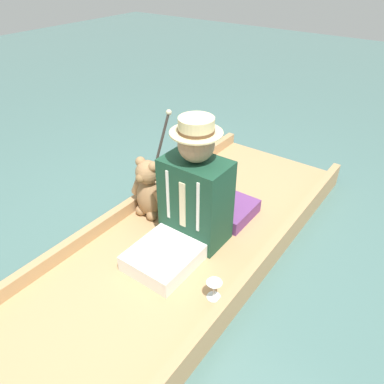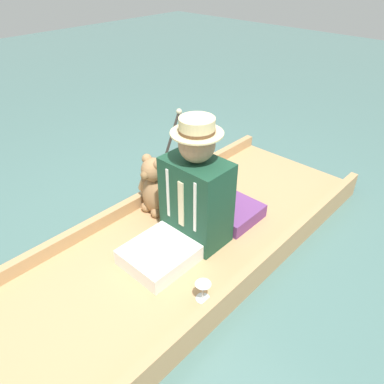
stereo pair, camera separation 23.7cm
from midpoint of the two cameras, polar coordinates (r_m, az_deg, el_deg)
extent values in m
plane|color=#476B66|center=(2.67, -3.47, -8.96)|extent=(16.00, 16.00, 0.00)
cube|color=tan|center=(2.63, -3.51, -8.13)|extent=(1.13, 2.98, 0.10)
cube|color=tan|center=(2.34, 6.87, -11.42)|extent=(0.06, 2.98, 0.10)
cube|color=tan|center=(2.87, -11.93, -2.27)|extent=(0.06, 2.98, 0.10)
cube|color=#6B3875|center=(2.82, 1.59, -2.07)|extent=(0.53, 0.37, 0.10)
cube|color=white|center=(2.40, -7.26, -9.99)|extent=(0.38, 0.42, 0.11)
cube|color=#19422D|center=(2.44, -2.19, -1.39)|extent=(0.43, 0.28, 0.59)
cube|color=beige|center=(2.33, -4.39, -2.12)|extent=(0.04, 0.01, 0.33)
cube|color=white|center=(2.25, -2.11, -2.53)|extent=(0.02, 0.01, 0.36)
cube|color=white|center=(2.38, -6.57, -0.56)|extent=(0.02, 0.01, 0.36)
sphere|color=tan|center=(2.24, -2.42, 7.23)|extent=(0.23, 0.23, 0.23)
cylinder|color=beige|center=(2.20, -2.46, 8.94)|extent=(0.32, 0.32, 0.01)
cylinder|color=beige|center=(2.18, -2.49, 10.11)|extent=(0.21, 0.21, 0.09)
cylinder|color=brown|center=(2.20, -2.47, 9.34)|extent=(0.22, 0.22, 0.02)
ellipsoid|color=#9E754C|center=(2.76, -8.95, -0.94)|extent=(0.20, 0.17, 0.30)
sphere|color=#9E754C|center=(2.65, -9.36, 2.93)|extent=(0.17, 0.17, 0.17)
sphere|color=olive|center=(2.61, -10.44, 2.02)|extent=(0.07, 0.07, 0.07)
sphere|color=#9E754C|center=(2.58, -8.53, 3.77)|extent=(0.07, 0.07, 0.07)
sphere|color=#9E754C|center=(2.66, -10.42, 4.51)|extent=(0.07, 0.07, 0.07)
cylinder|color=#9E754C|center=(2.67, -7.39, -0.79)|extent=(0.11, 0.08, 0.13)
cylinder|color=#9E754C|center=(2.80, -10.63, 0.67)|extent=(0.11, 0.08, 0.13)
sphere|color=#9E754C|center=(2.77, -8.55, -3.59)|extent=(0.08, 0.08, 0.08)
sphere|color=#9E754C|center=(2.84, -10.12, -2.80)|extent=(0.08, 0.08, 0.08)
cylinder|color=silver|center=(2.23, 0.17, -15.83)|extent=(0.08, 0.08, 0.01)
cylinder|color=silver|center=(2.20, 0.18, -15.14)|extent=(0.01, 0.01, 0.08)
cone|color=silver|center=(2.16, 0.18, -14.12)|extent=(0.09, 0.09, 0.04)
cylinder|color=#2D2823|center=(2.82, -7.89, 4.46)|extent=(0.02, 0.35, 0.68)
sphere|color=beige|center=(2.79, -6.05, 11.92)|extent=(0.04, 0.04, 0.04)
camera|label=1|loc=(0.12, -92.86, -1.90)|focal=35.00mm
camera|label=2|loc=(0.12, 87.14, 1.90)|focal=35.00mm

